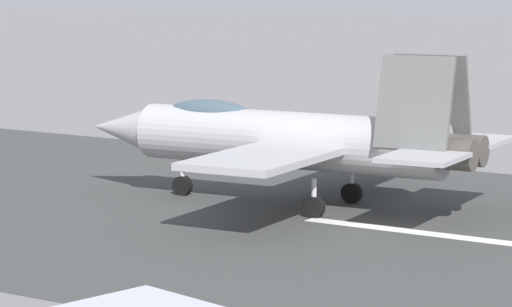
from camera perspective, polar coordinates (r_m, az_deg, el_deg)
ground_plane at (r=41.58m, az=6.46°, el=-3.52°), size 400.00×400.00×0.00m
runway_strip at (r=41.57m, az=6.48°, el=-3.51°), size 240.00×26.00×0.02m
fighter_jet at (r=45.29m, az=1.40°, el=0.72°), size 16.28×13.99×5.71m
crew_person at (r=57.31m, az=-3.44°, el=0.56°), size 0.66×0.42×1.61m
marker_cone_mid at (r=58.99m, az=0.38°, el=0.28°), size 0.44×0.44×0.55m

